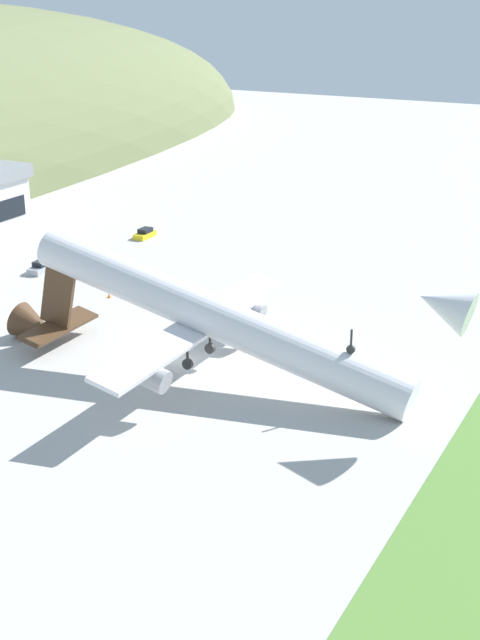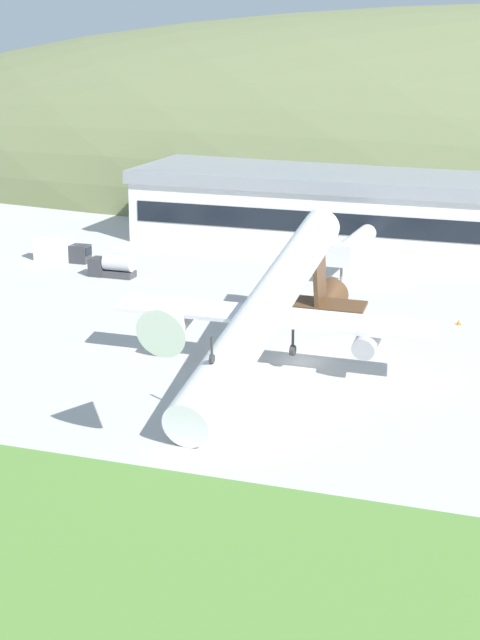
% 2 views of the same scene
% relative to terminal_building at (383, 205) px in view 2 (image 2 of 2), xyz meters
% --- Properties ---
extents(ground_plane, '(454.94, 454.94, 0.00)m').
position_rel_terminal_building_xyz_m(ground_plane, '(4.74, -58.71, -6.36)').
color(ground_plane, '#B7B5AF').
extents(grass_strip_foreground, '(409.45, 27.50, 0.08)m').
position_rel_terminal_building_xyz_m(grass_strip_foreground, '(4.74, -102.41, -6.32)').
color(grass_strip_foreground, '#568438').
rests_on(grass_strip_foreground, ground_plane).
extents(terminal_building, '(77.23, 21.90, 11.24)m').
position_rel_terminal_building_xyz_m(terminal_building, '(0.00, 0.00, 0.00)').
color(terminal_building, silver).
rests_on(terminal_building, ground_plane).
extents(jetway_0, '(3.38, 16.77, 5.43)m').
position_rel_terminal_building_xyz_m(jetway_0, '(0.09, -19.64, -2.37)').
color(jetway_0, silver).
rests_on(jetway_0, ground_plane).
extents(cargo_airplane, '(33.23, 51.54, 15.39)m').
position_rel_terminal_building_xyz_m(cargo_airplane, '(2.33, -62.92, -0.02)').
color(cargo_airplane, silver).
extents(fuel_truck, '(6.34, 2.52, 3.28)m').
position_rel_terminal_building_xyz_m(fuel_truck, '(-30.10, -32.16, -4.84)').
color(fuel_truck, '#333338').
rests_on(fuel_truck, ground_plane).
extents(box_truck, '(8.44, 2.33, 3.34)m').
position_rel_terminal_building_xyz_m(box_truck, '(-41.43, -26.06, -4.80)').
color(box_truck, '#333338').
rests_on(box_truck, ground_plane).
extents(traffic_cone_0, '(0.52, 0.52, 0.58)m').
position_rel_terminal_building_xyz_m(traffic_cone_0, '(-18.28, -41.35, -6.08)').
color(traffic_cone_0, orange).
rests_on(traffic_cone_0, ground_plane).
extents(traffic_cone_1, '(0.52, 0.52, 0.58)m').
position_rel_terminal_building_xyz_m(traffic_cone_1, '(17.83, -39.56, -6.08)').
color(traffic_cone_1, orange).
rests_on(traffic_cone_1, ground_plane).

